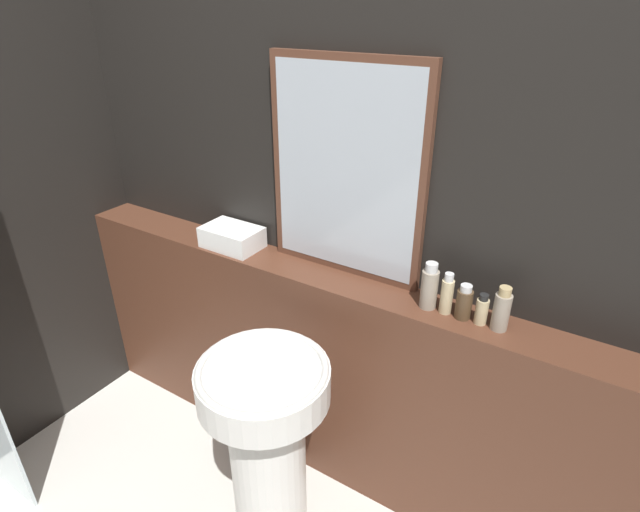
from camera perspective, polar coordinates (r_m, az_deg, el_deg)
The scene contains 10 objects.
wall_back at distance 1.82m, azimuth 2.48°, elevation 8.08°, with size 8.00×0.06×2.50m.
vanity_counter at distance 2.12m, azimuth 0.33°, elevation -13.23°, with size 2.43×0.19×0.94m.
pedestal_sink at distance 1.83m, azimuth -6.05°, elevation -20.45°, with size 0.43×0.43×0.83m.
mirror at distance 1.74m, azimuth 2.93°, elevation 9.57°, with size 0.59×0.03×0.76m.
towel_stack at distance 2.07m, azimuth -10.01°, elevation 2.14°, with size 0.24×0.16×0.09m.
shampoo_bottle at distance 1.66m, azimuth 12.39°, elevation -3.49°, with size 0.06×0.06×0.16m.
conditioner_bottle at distance 1.65m, azimuth 14.30°, elevation -4.30°, with size 0.04×0.04×0.14m.
lotion_bottle at distance 1.65m, azimuth 16.13°, elevation -5.16°, with size 0.05×0.05×0.12m.
body_wash_bottle at distance 1.64m, azimuth 18.00°, elevation -5.89°, with size 0.04×0.04×0.10m.
hand_soap_bottle at distance 1.62m, azimuth 20.04°, elevation -5.82°, with size 0.05×0.05×0.15m.
Camera 1 is at (0.85, -0.22, 1.85)m, focal length 28.00 mm.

